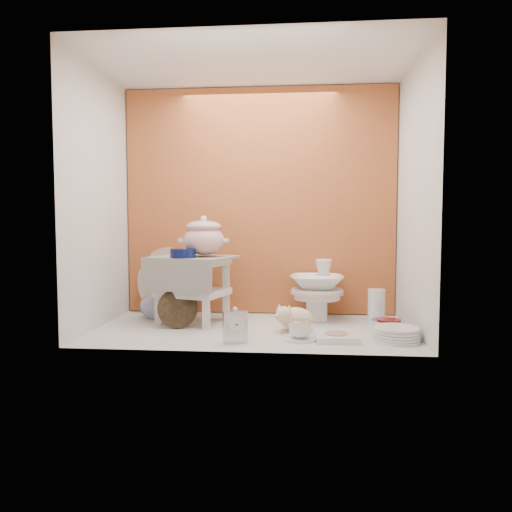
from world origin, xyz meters
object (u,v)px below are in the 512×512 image
Objects in this scene: soup_tureen at (204,236)px; mantel_clock at (235,325)px; plush_pig at (296,318)px; porcelain_tower at (317,290)px; step_stool at (193,289)px; dinner_plate_stack at (397,334)px; gold_rim_teacup at (300,329)px; crystal_bowl at (389,326)px; blue_white_vase at (157,301)px; floral_platter at (167,281)px.

soup_tureen is 1.59× the size of mantel_clock.
porcelain_tower reaches higher than plush_pig.
dinner_plate_stack is (1.15, -0.37, -0.17)m from step_stool.
crystal_bowl is at bearing 26.80° from gold_rim_teacup.
plush_pig is at bearing 24.33° from mantel_clock.
soup_tureen is at bearing 145.44° from plush_pig.
dinner_plate_stack is (1.41, -0.49, -0.07)m from blue_white_vase.
plush_pig is 1.00× the size of dinner_plate_stack.
soup_tureen is 0.78m from porcelain_tower.
mantel_clock is 1.50× the size of gold_rim_teacup.
floral_platter is 3.72× the size of gold_rim_teacup.
step_stool is 1.93× the size of plush_pig.
blue_white_vase is 0.90× the size of plush_pig.
blue_white_vase is (-0.26, 0.11, -0.09)m from step_stool.
dinner_plate_stack reaches higher than crystal_bowl.
gold_rim_teacup reaches higher than crystal_bowl.
step_stool is 0.59m from mantel_clock.
soup_tureen is 1.20× the size of plush_pig.
blue_white_vase is 1.20× the size of mantel_clock.
porcelain_tower is (0.11, 0.53, 0.13)m from gold_rim_teacup.
step_stool reaches higher than gold_rim_teacup.
soup_tureen is at bearing 173.53° from crystal_bowl.
floral_platter is at bearing 136.94° from soup_tureen.
crystal_bowl is (0.52, 0.03, -0.04)m from plush_pig.
floral_platter reaches higher than step_stool.
mantel_clock is at bearing -165.88° from gold_rim_teacup.
soup_tureen is 1.43× the size of crystal_bowl.
crystal_bowl is (0.83, 0.34, -0.06)m from mantel_clock.
floral_platter is 1.00m from porcelain_tower.
plush_pig is at bearing -15.52° from soup_tureen.
blue_white_vase is 1.49m from dinner_plate_stack.
porcelain_tower is at bearing -7.75° from floral_platter.
soup_tureen is (0.07, -0.02, 0.33)m from step_stool.
porcelain_tower reaches higher than crystal_bowl.
step_stool is 2.13× the size of blue_white_vase.
mantel_clock is (0.56, -0.74, -0.13)m from floral_platter.
porcelain_tower is (1.02, 0.02, 0.08)m from blue_white_vase.
gold_rim_teacup is 0.55m from porcelain_tower.
porcelain_tower is (-0.39, 0.27, 0.16)m from crystal_bowl.
floral_platter is at bearing 143.20° from gold_rim_teacup.
soup_tureen reaches higher than gold_rim_teacup.
plush_pig is 0.35m from porcelain_tower.
soup_tureen reaches higher than floral_platter.
crystal_bowl is at bearing 10.11° from step_stool.
gold_rim_teacup is (0.33, 0.08, -0.03)m from mantel_clock.
dinner_plate_stack is (0.52, -0.20, -0.03)m from plush_pig.
crystal_bowl is (1.15, -0.14, -0.17)m from step_stool.
mantel_clock is at bearing -125.45° from porcelain_tower.
dinner_plate_stack is (0.83, 0.10, -0.05)m from mantel_clock.
floral_platter is at bearing 155.13° from dinner_plate_stack.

